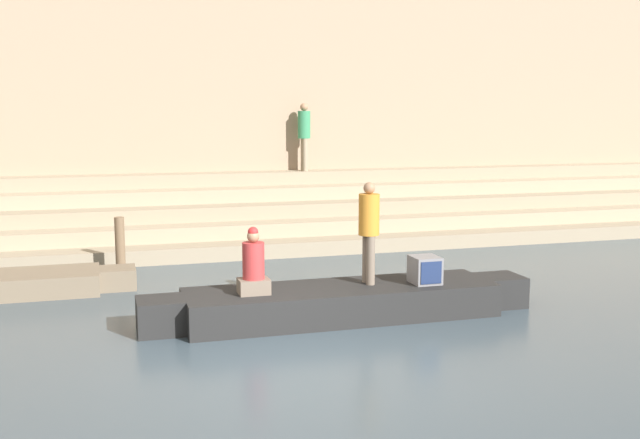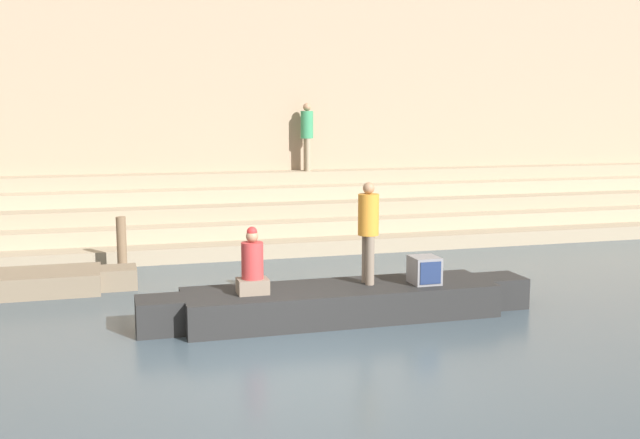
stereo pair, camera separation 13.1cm
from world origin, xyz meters
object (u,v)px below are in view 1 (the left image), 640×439
person_rowing (253,267)px  rowboat_main (341,301)px  person_on_steps (304,132)px  mooring_post (120,246)px  person_standing (369,226)px  tv_set (425,270)px

person_rowing → rowboat_main: bearing=4.0°
rowboat_main → person_rowing: person_rowing is taller
rowboat_main → person_on_steps: person_on_steps is taller
person_rowing → mooring_post: 4.70m
rowboat_main → person_on_steps: bearing=78.8°
rowboat_main → person_standing: size_ratio=3.87×
tv_set → person_on_steps: size_ratio=0.27×
mooring_post → tv_set: bearing=-43.7°
mooring_post → person_on_steps: person_on_steps is taller
rowboat_main → person_on_steps: (1.65, 8.27, 2.44)m
rowboat_main → tv_set: (1.35, -0.16, 0.46)m
person_rowing → person_standing: bearing=5.9°
person_rowing → mooring_post: (-1.83, 4.31, -0.33)m
person_rowing → mooring_post: person_rowing is taller
person_rowing → tv_set: person_rowing is taller
mooring_post → person_on_steps: bearing=39.4°
person_standing → tv_set: (0.87, -0.25, -0.72)m
rowboat_main → mooring_post: bearing=127.5°
rowboat_main → mooring_post: (-3.25, 4.24, 0.31)m
tv_set → rowboat_main: bearing=175.0°
rowboat_main → tv_set: size_ratio=13.11×
person_rowing → mooring_post: bearing=114.1°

